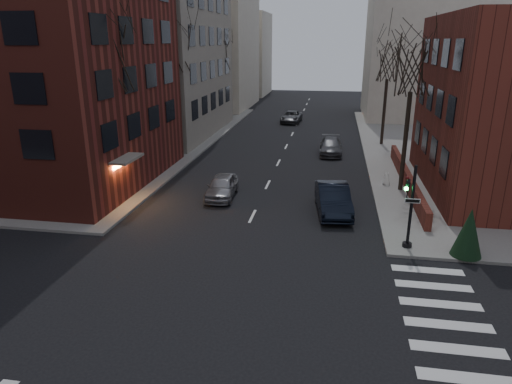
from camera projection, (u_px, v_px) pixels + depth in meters
ground at (186, 352)px, 14.58m from camera, size 160.00×160.00×0.00m
sidewalk_far_left at (8, 135)px, 47.23m from camera, size 44.00×44.00×0.15m
building_left_brick at (30, 48)px, 29.62m from camera, size 15.00×15.00×18.00m
low_wall_right at (407, 178)px, 30.64m from camera, size 0.35×16.00×1.00m
building_distant_la at (202, 43)px, 65.53m from camera, size 14.00×16.00×18.00m
building_distant_ra at (425, 52)px, 56.37m from camera, size 14.00×14.00×16.00m
building_distant_lb at (240, 54)px, 81.73m from camera, size 10.00×12.00×14.00m
traffic_signal at (409, 212)px, 21.11m from camera, size 0.76×0.44×4.00m
tree_left_a at (109, 58)px, 26.38m from camera, size 4.18×4.18×10.26m
tree_left_b at (177, 47)px, 37.46m from camera, size 4.40×4.40×10.80m
tree_left_c at (219, 53)px, 50.82m from camera, size 3.96×3.96×9.72m
tree_right_a at (413, 65)px, 27.45m from camera, size 3.96×3.96×9.72m
tree_right_b at (388, 62)px, 40.67m from camera, size 3.74×3.74×9.18m
streetlamp_near at (170, 111)px, 35.11m from camera, size 0.36×0.36×6.28m
streetlamp_far at (229, 87)px, 53.80m from camera, size 0.36×0.36×6.28m
parked_sedan at (333, 199)px, 26.10m from camera, size 2.35×5.18×1.65m
car_lane_silver at (222, 186)px, 28.71m from camera, size 1.85×4.23×1.42m
car_lane_gray at (331, 146)px, 39.60m from camera, size 1.99×4.72×1.36m
car_lane_far at (291, 117)px, 54.83m from camera, size 2.45×4.92×1.34m
sandwich_board at (386, 178)px, 30.91m from camera, size 0.40×0.53×0.80m
evergreen_shrub at (469, 232)px, 20.44m from camera, size 1.67×1.67×2.27m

